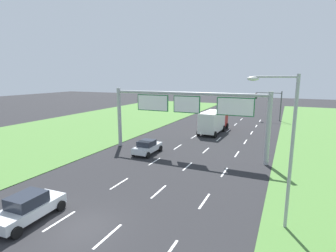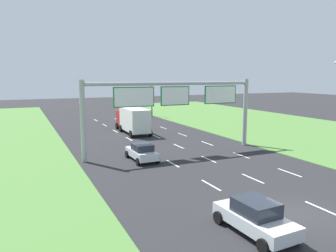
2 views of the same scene
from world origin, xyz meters
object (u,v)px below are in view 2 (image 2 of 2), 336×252
car_lead_silver (255,217)px  sign_gantry (175,101)px  traffic_light_mast (142,95)px  box_truck (133,119)px  car_near_red (142,152)px

car_lead_silver → sign_gantry: 17.25m
sign_gantry → traffic_light_mast: bearing=76.5°
box_truck → car_near_red: bearing=-103.6°
car_near_red → box_truck: size_ratio=0.49×
car_near_red → car_lead_silver: car_lead_silver is taller
car_near_red → car_lead_silver: 14.74m
sign_gantry → car_lead_silver: bearing=-102.7°
traffic_light_mast → sign_gantry: bearing=-103.5°
car_lead_silver → box_truck: box_truck is taller
traffic_light_mast → car_near_red: bearing=-110.0°
sign_gantry → car_near_red: bearing=-157.9°
car_near_red → car_lead_silver: bearing=-89.4°
car_lead_silver → traffic_light_mast: size_ratio=0.77×
box_truck → sign_gantry: bearing=-87.5°
car_lead_silver → sign_gantry: sign_gantry is taller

